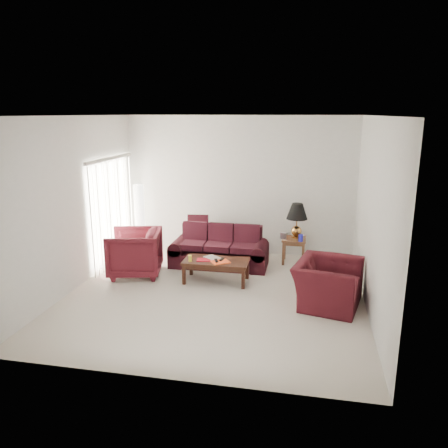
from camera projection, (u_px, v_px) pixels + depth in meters
name	position (u px, v px, depth m)	size (l,w,h in m)	color
floor	(214.00, 295.00, 7.51)	(5.00, 5.00, 0.00)	beige
blinds	(112.00, 212.00, 8.93)	(0.10, 2.00, 2.16)	silver
sofa	(219.00, 247.00, 8.85)	(1.96, 0.84, 0.80)	black
throw_pillow	(198.00, 225.00, 9.50)	(0.45, 0.13, 0.45)	black
end_table	(294.00, 250.00, 9.07)	(0.49, 0.49, 0.53)	#482519
table_lamp	(297.00, 221.00, 8.97)	(0.43, 0.43, 0.72)	#C6863D
clock	(283.00, 236.00, 8.95)	(0.13, 0.05, 0.13)	silver
blue_canister	(301.00, 238.00, 8.77)	(0.09, 0.09, 0.15)	#181799
picture_frame	(290.00, 233.00, 9.17)	(0.11, 0.02, 0.14)	#AFAEB3
floor_lamp	(140.00, 219.00, 9.61)	(0.25, 0.25, 1.56)	white
armchair_left	(135.00, 253.00, 8.35)	(0.95, 0.98, 0.89)	#491119
armchair_right	(328.00, 283.00, 7.05)	(1.12, 0.98, 0.73)	#3A0D13
coffee_table	(216.00, 271.00, 8.07)	(1.19, 0.59, 0.42)	#301F0E
magazine_red	(204.00, 260.00, 8.00)	(0.25, 0.19, 0.01)	#B51220
magazine_white	(212.00, 258.00, 8.13)	(0.29, 0.22, 0.02)	beige
magazine_orange	(220.00, 262.00, 7.89)	(0.31, 0.23, 0.02)	#F8511D
remote_a	(216.00, 261.00, 7.91)	(0.05, 0.17, 0.02)	black
remote_b	(222.00, 259.00, 7.97)	(0.04, 0.15, 0.02)	black
yellow_glass	(190.00, 258.00, 7.94)	(0.06, 0.06, 0.11)	yellow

